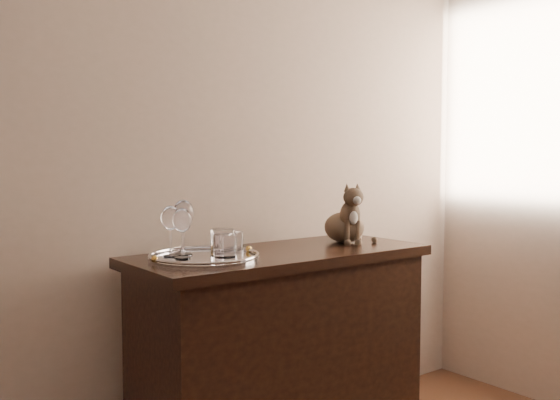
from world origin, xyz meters
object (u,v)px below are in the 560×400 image
(wine_glass_a, at_px, (171,231))
(wine_glass_c, at_px, (182,233))
(tumbler_c, at_px, (234,242))
(sideboard, at_px, (281,357))
(cat, at_px, (344,212))
(tumbler_a, at_px, (222,243))
(wine_glass_b, at_px, (184,228))
(tray, at_px, (204,258))
(tumbler_b, at_px, (225,247))

(wine_glass_a, relative_size, wine_glass_c, 1.03)
(tumbler_c, bearing_deg, wine_glass_a, 163.86)
(sideboard, xyz_separation_m, cat, (0.37, 0.03, 0.55))
(tumbler_a, bearing_deg, tumbler_c, 24.85)
(cat, bearing_deg, wine_glass_b, -163.67)
(tray, height_order, cat, cat)
(wine_glass_a, xyz_separation_m, cat, (0.80, -0.05, 0.03))
(sideboard, bearing_deg, tumbler_a, -177.44)
(tumbler_b, bearing_deg, cat, 11.11)
(wine_glass_b, bearing_deg, wine_glass_a, -173.82)
(tumbler_a, height_order, tumbler_b, tumbler_a)
(tray, bearing_deg, wine_glass_c, 174.46)
(tumbler_c, bearing_deg, cat, 1.49)
(wine_glass_a, height_order, wine_glass_b, wine_glass_b)
(wine_glass_a, distance_m, tumbler_c, 0.24)
(wine_glass_c, relative_size, tumbler_c, 2.23)
(wine_glass_c, bearing_deg, sideboard, -3.67)
(tray, relative_size, wine_glass_c, 2.24)
(wine_glass_b, distance_m, tumbler_a, 0.15)
(wine_glass_b, height_order, tumbler_a, wine_glass_b)
(tray, distance_m, wine_glass_b, 0.14)
(wine_glass_a, xyz_separation_m, tumbler_b, (0.11, -0.19, -0.05))
(wine_glass_c, height_order, cat, cat)
(wine_glass_c, xyz_separation_m, tumbler_c, (0.21, -0.01, -0.05))
(tray, distance_m, tumbler_c, 0.14)
(wine_glass_c, xyz_separation_m, tumbler_b, (0.10, -0.13, -0.04))
(wine_glass_a, bearing_deg, tumbler_b, -58.94)
(cat, bearing_deg, sideboard, -153.96)
(wine_glass_a, relative_size, tumbler_a, 1.89)
(tumbler_a, relative_size, tumbler_c, 1.22)
(tumbler_c, bearing_deg, sideboard, -5.46)
(wine_glass_b, distance_m, wine_glass_c, 0.08)
(tumbler_a, xyz_separation_m, cat, (0.65, 0.05, 0.07))
(tray, bearing_deg, tumbler_a, -28.03)
(wine_glass_b, xyz_separation_m, wine_glass_c, (-0.04, -0.06, -0.01))
(tray, distance_m, wine_glass_c, 0.13)
(tray, xyz_separation_m, cat, (0.70, 0.02, 0.13))
(tumbler_c, bearing_deg, tumbler_b, -133.53)
(sideboard, relative_size, tumbler_a, 12.27)
(tumbler_c, bearing_deg, wine_glass_b, 157.36)
(sideboard, xyz_separation_m, wine_glass_b, (-0.38, 0.09, 0.53))
(wine_glass_a, bearing_deg, wine_glass_c, -75.09)
(wine_glass_a, height_order, tumbler_a, wine_glass_a)
(sideboard, relative_size, tumbler_b, 13.20)
(tray, bearing_deg, wine_glass_b, 121.11)
(wine_glass_a, distance_m, wine_glass_b, 0.06)
(tumbler_b, bearing_deg, wine_glass_a, 121.06)
(wine_glass_a, height_order, cat, cat)
(wine_glass_c, bearing_deg, tumbler_b, -52.90)
(tray, xyz_separation_m, wine_glass_c, (-0.08, 0.01, 0.09))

